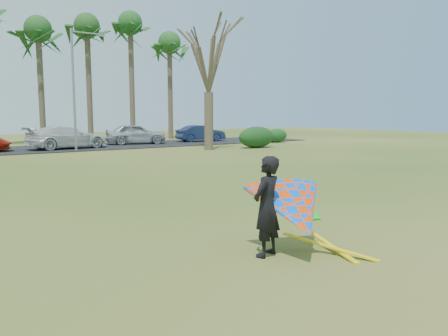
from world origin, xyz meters
TOP-DOWN VIEW (x-y plane):
  - ground at (0.00, 0.00)m, footprint 100.00×100.00m
  - parking_strip at (0.00, 25.00)m, footprint 46.00×7.00m
  - palm_6 at (2.00, 31.00)m, footprint 4.84×4.84m
  - palm_7 at (6.00, 31.00)m, footprint 4.84×4.84m
  - palm_8 at (10.00, 31.00)m, footprint 4.84×4.84m
  - palm_9 at (14.00, 31.00)m, footprint 4.84×4.84m
  - bare_tree_right at (10.00, 18.00)m, footprint 6.27×6.27m
  - streetlight at (2.16, 22.00)m, footprint 2.28×0.18m
  - hedge_near at (13.85, 17.43)m, footprint 3.13×1.42m
  - hedge_far at (18.96, 20.89)m, footprint 2.16×1.01m
  - car_3 at (1.99, 24.04)m, footprint 5.73×2.88m
  - car_4 at (7.88, 25.58)m, footprint 5.13×3.05m
  - car_5 at (13.93, 25.31)m, footprint 4.44×1.98m
  - kite_flyer at (-1.27, -1.90)m, footprint 2.13×2.39m

SIDE VIEW (x-z plane):
  - ground at x=0.00m, z-range 0.00..0.00m
  - parking_strip at x=0.00m, z-range 0.00..0.06m
  - hedge_far at x=18.96m, z-range 0.00..1.20m
  - car_5 at x=13.93m, z-range 0.06..1.48m
  - hedge_near at x=13.85m, z-range 0.00..1.57m
  - kite_flyer at x=-1.27m, z-range -0.15..1.86m
  - car_3 at x=1.99m, z-range 0.06..1.66m
  - car_4 at x=7.88m, z-range 0.06..1.70m
  - streetlight at x=2.16m, z-range 0.46..8.46m
  - bare_tree_right at x=10.00m, z-range 1.96..11.17m
  - palm_6 at x=2.00m, z-range 3.75..14.59m
  - palm_9 at x=14.00m, z-range 3.75..14.59m
  - palm_7 at x=6.00m, z-range 4.08..15.62m
  - palm_8 at x=10.00m, z-range 4.40..16.64m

